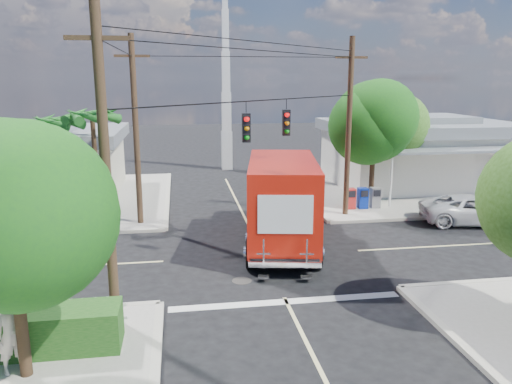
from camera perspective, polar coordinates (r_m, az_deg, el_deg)
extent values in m
plane|color=black|center=(20.32, 0.88, -7.31)|extent=(120.00, 120.00, 0.00)
cube|color=gray|center=(33.75, 16.31, 0.47)|extent=(14.00, 14.00, 0.14)
cube|color=#AEA99A|center=(31.44, 4.67, 0.07)|extent=(0.25, 14.00, 0.14)
cube|color=#AEA99A|center=(27.76, 22.38, -2.60)|extent=(14.00, 0.25, 0.14)
cube|color=gray|center=(31.55, -22.87, -0.87)|extent=(14.00, 14.00, 0.14)
cube|color=#AEA99A|center=(30.60, -10.06, -0.44)|extent=(0.25, 14.00, 0.14)
cube|color=#AEA99A|center=(25.05, -26.59, -4.62)|extent=(14.00, 0.25, 0.14)
cube|color=beige|center=(29.81, -2.38, -0.73)|extent=(0.12, 12.00, 0.01)
cube|color=beige|center=(24.04, 25.20, -5.34)|extent=(12.00, 0.12, 0.01)
cube|color=beige|center=(21.15, -27.18, -7.94)|extent=(12.00, 0.12, 0.01)
cube|color=silver|center=(16.42, 3.49, -12.40)|extent=(7.50, 0.40, 0.01)
cube|color=white|center=(34.97, 18.03, 3.73)|extent=(11.00, 8.00, 3.40)
cube|color=gray|center=(34.73, 18.26, 7.07)|extent=(11.80, 8.80, 0.70)
cube|color=gray|center=(34.69, 18.32, 7.89)|extent=(6.05, 4.40, 0.50)
cube|color=gray|center=(30.57, 22.29, 4.45)|extent=(9.90, 1.80, 0.15)
cylinder|color=silver|center=(28.07, 15.16, 1.28)|extent=(0.12, 0.12, 2.90)
cube|color=beige|center=(32.91, -24.20, 2.52)|extent=(10.00, 8.00, 3.20)
cube|color=gray|center=(32.66, -24.52, 5.88)|extent=(10.80, 8.80, 0.70)
cube|color=gray|center=(32.61, -24.60, 6.75)|extent=(5.50, 4.40, 0.50)
cube|color=gray|center=(28.11, -26.95, 2.94)|extent=(9.00, 1.80, 0.15)
cylinder|color=silver|center=(26.60, -18.97, 0.19)|extent=(0.12, 0.12, 2.70)
cube|color=silver|center=(39.36, -3.35, 4.79)|extent=(0.80, 0.80, 3.00)
cube|color=silver|center=(39.05, -3.41, 9.16)|extent=(0.70, 0.70, 3.00)
cube|color=silver|center=(38.98, -3.47, 13.56)|extent=(0.60, 0.60, 3.00)
cube|color=silver|center=(39.13, -3.53, 17.96)|extent=(0.50, 0.50, 3.00)
cylinder|color=#422D1C|center=(12.90, -25.48, -11.29)|extent=(0.28, 0.28, 3.71)
sphere|color=#185117|center=(12.19, -26.53, -1.25)|extent=(3.71, 3.71, 3.71)
sphere|color=#185117|center=(11.84, -25.28, -2.09)|extent=(3.25, 3.25, 3.25)
cylinder|color=#422D1C|center=(28.06, 13.14, 2.64)|extent=(0.28, 0.28, 4.10)
sphere|color=#185117|center=(27.74, 13.41, 7.85)|extent=(4.10, 4.10, 4.10)
sphere|color=#185117|center=(27.75, 12.50, 8.43)|extent=(3.33, 3.33, 3.33)
sphere|color=#185117|center=(27.61, 14.30, 7.51)|extent=(3.58, 3.58, 3.58)
cylinder|color=#422D1C|center=(31.12, 16.06, 2.97)|extent=(0.28, 0.28, 3.58)
sphere|color=#305914|center=(30.84, 16.32, 7.08)|extent=(3.58, 3.58, 3.58)
sphere|color=#305914|center=(30.83, 15.51, 7.54)|extent=(2.91, 2.91, 2.91)
sphere|color=#305914|center=(30.73, 17.14, 6.79)|extent=(3.14, 3.14, 3.14)
cylinder|color=#422D1C|center=(26.99, -17.85, 2.93)|extent=(0.24, 0.24, 5.00)
cone|color=#1A5A1B|center=(26.56, -16.30, 8.54)|extent=(0.50, 2.06, 0.98)
cone|color=#1A5A1B|center=(27.30, -16.83, 8.61)|extent=(1.92, 1.68, 0.98)
cone|color=#1A5A1B|center=(27.59, -18.36, 8.55)|extent=(2.12, 0.95, 0.98)
cone|color=#1A5A1B|center=(27.21, -19.81, 8.39)|extent=(1.34, 2.07, 0.98)
cone|color=#1A5A1B|center=(26.45, -20.12, 8.26)|extent=(1.34, 2.07, 0.98)
cone|color=#1A5A1B|center=(25.86, -18.98, 8.26)|extent=(2.12, 0.95, 0.98)
cone|color=#1A5A1B|center=(25.91, -17.24, 8.39)|extent=(1.92, 1.68, 0.98)
cylinder|color=#422D1C|center=(28.85, -21.31, 2.87)|extent=(0.24, 0.24, 4.60)
cone|color=#1A5A1B|center=(28.38, -19.92, 7.73)|extent=(0.50, 2.06, 0.98)
cone|color=#1A5A1B|center=(29.14, -20.32, 7.81)|extent=(1.92, 1.68, 0.98)
cone|color=#1A5A1B|center=(29.46, -21.72, 7.75)|extent=(2.12, 0.95, 0.98)
cone|color=#1A5A1B|center=(29.13, -23.10, 7.58)|extent=(1.34, 2.07, 0.98)
cone|color=#1A5A1B|center=(28.38, -23.48, 7.43)|extent=(1.34, 2.07, 0.98)
cone|color=#1A5A1B|center=(27.76, -22.49, 7.42)|extent=(2.12, 0.95, 0.98)
cone|color=#1A5A1B|center=(27.76, -20.87, 7.55)|extent=(1.92, 1.68, 0.98)
cylinder|color=#473321|center=(13.95, -16.76, 1.98)|extent=(0.28, 0.28, 9.00)
cube|color=#473321|center=(13.77, -17.74, 16.43)|extent=(1.60, 0.12, 0.12)
cylinder|color=#473321|center=(25.56, 10.54, 7.02)|extent=(0.28, 0.28, 9.00)
cube|color=#473321|center=(25.46, 10.87, 14.88)|extent=(1.60, 0.12, 0.12)
cylinder|color=#473321|center=(24.20, -13.55, 6.56)|extent=(0.28, 0.28, 9.00)
cube|color=#473321|center=(24.09, -14.00, 14.86)|extent=(1.60, 0.12, 0.12)
cylinder|color=black|center=(19.09, 0.95, 10.44)|extent=(10.43, 10.43, 0.04)
cube|color=black|center=(18.24, -1.13, 7.34)|extent=(0.30, 0.24, 1.05)
sphere|color=red|center=(18.08, -1.07, 8.34)|extent=(0.20, 0.20, 0.20)
cube|color=black|center=(20.44, 3.47, 7.91)|extent=(0.30, 0.24, 1.05)
sphere|color=red|center=(20.28, 3.57, 8.81)|extent=(0.20, 0.20, 0.20)
cube|color=silver|center=(15.40, -25.87, -13.54)|extent=(5.94, 0.05, 0.08)
cube|color=silver|center=(15.23, -26.01, -12.19)|extent=(5.94, 0.05, 0.08)
cube|color=silver|center=(14.75, -15.19, -13.18)|extent=(0.09, 0.06, 1.00)
cube|color=red|center=(27.32, 10.72, -0.73)|extent=(0.50, 0.50, 1.10)
cube|color=navy|center=(27.56, 12.09, -0.68)|extent=(0.50, 0.50, 1.10)
cube|color=slate|center=(27.82, 13.44, -0.62)|extent=(0.50, 0.50, 1.10)
cube|color=black|center=(21.87, 2.91, -4.21)|extent=(3.91, 8.70, 0.27)
cube|color=red|center=(24.82, 2.71, -0.08)|extent=(2.86, 2.25, 2.37)
cube|color=black|center=(25.46, 2.68, 1.24)|extent=(2.27, 0.66, 1.02)
cube|color=silver|center=(25.94, 2.64, -1.22)|extent=(2.46, 0.56, 0.38)
cube|color=red|center=(20.51, 3.04, -0.69)|extent=(3.74, 6.62, 3.12)
cube|color=white|center=(20.56, 6.86, -0.26)|extent=(0.70, 3.82, 1.40)
cube|color=white|center=(20.47, -0.78, -0.23)|extent=(0.70, 3.82, 1.40)
cube|color=white|center=(17.43, 3.38, -2.59)|extent=(1.91, 0.36, 1.40)
cube|color=silver|center=(17.85, 3.32, -8.21)|extent=(2.59, 0.72, 0.19)
cube|color=silver|center=(17.56, 0.88, -7.06)|extent=(0.49, 0.15, 1.08)
cube|color=silver|center=(17.61, 5.82, -7.06)|extent=(0.49, 0.15, 1.08)
cylinder|color=black|center=(24.87, -0.15, -2.08)|extent=(0.55, 1.23, 1.18)
cylinder|color=black|center=(24.93, 5.55, -2.10)|extent=(0.55, 1.23, 1.18)
cylinder|color=black|center=(18.90, -0.59, -6.97)|extent=(0.55, 1.23, 1.18)
cylinder|color=black|center=(18.99, 6.95, -6.97)|extent=(0.55, 1.23, 1.18)
imported|color=silver|center=(26.73, 23.64, -1.88)|extent=(5.43, 3.31, 1.41)
imported|color=beige|center=(13.54, -26.19, -14.44)|extent=(0.83, 0.76, 1.91)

